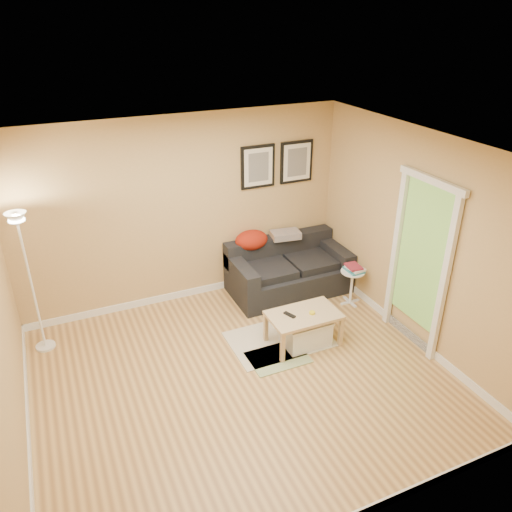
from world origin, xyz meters
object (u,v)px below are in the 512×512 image
coffee_table (303,329)px  book_stack (354,268)px  storage_bin (305,332)px  floor_lamp (32,288)px  sofa (289,268)px  side_table (351,287)px

coffee_table → book_stack: bearing=38.4°
storage_bin → floor_lamp: 3.29m
coffee_table → floor_lamp: bearing=168.7°
sofa → book_stack: (0.66, -0.66, 0.18)m
storage_bin → floor_lamp: (-2.96, 1.25, 0.67)m
storage_bin → side_table: side_table is taller
sofa → floor_lamp: 3.41m
coffee_table → floor_lamp: floor_lamp is taller
storage_bin → book_stack: bearing=28.6°
sofa → book_stack: sofa is taller
sofa → side_table: bearing=-46.1°
sofa → storage_bin: 1.33m
sofa → floor_lamp: (-3.38, -0.00, 0.47)m
sofa → coffee_table: size_ratio=1.96×
side_table → floor_lamp: (-4.02, 0.66, 0.59)m
sofa → side_table: sofa is taller
sofa → floor_lamp: size_ratio=0.95×
book_stack → floor_lamp: size_ratio=0.15×
coffee_table → book_stack: size_ratio=3.24×
book_stack → side_table: bearing=-167.1°
sofa → book_stack: 0.95m
side_table → floor_lamp: size_ratio=0.28×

